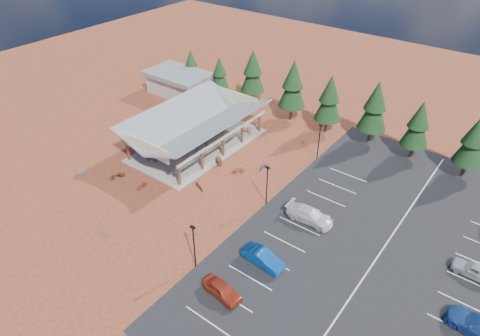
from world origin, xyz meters
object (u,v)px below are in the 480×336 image
at_px(trash_bin_0, 218,160).
at_px(trash_bin_1, 220,163).
at_px(outbuilding, 179,83).
at_px(bike_3, 213,125).
at_px(bike_0, 152,158).
at_px(bike_13, 106,229).
at_px(bike_16, 199,186).
at_px(car_8, 475,270).
at_px(lamp_post_1, 267,183).
at_px(bike_2, 195,135).
at_px(bike_11, 142,186).
at_px(bike_14, 263,167).
at_px(bike_5, 199,150).
at_px(car_1, 263,258).
at_px(bike_4, 171,173).
at_px(car_0, 222,290).
at_px(bike_1, 174,136).
at_px(bike_9, 83,172).
at_px(bike_15, 238,171).
at_px(bike_7, 246,130).
at_px(car_3, 309,215).
at_px(lamp_post_0, 194,244).
at_px(bike_6, 204,142).
at_px(bike_pavilion, 196,121).
at_px(lamp_post_2, 319,139).
at_px(bike_8, 117,176).

bearing_deg(trash_bin_0, trash_bin_1, -23.81).
xyz_separation_m(outbuilding, bike_3, (12.60, -6.07, -1.47)).
height_order(bike_0, bike_13, bike_13).
bearing_deg(bike_16, car_8, 121.13).
bearing_deg(bike_3, bike_13, 179.14).
bearing_deg(lamp_post_1, bike_2, 159.78).
xyz_separation_m(bike_11, bike_14, (9.21, 12.26, -0.07)).
bearing_deg(bike_5, car_1, -122.85).
xyz_separation_m(bike_2, bike_4, (3.95, -8.83, -0.06)).
bearing_deg(bike_0, car_0, -135.32).
relative_size(bike_0, bike_1, 0.97).
relative_size(bike_3, bike_9, 0.89).
bearing_deg(bike_15, bike_0, 64.66).
bearing_deg(bike_7, bike_4, 158.57).
bearing_deg(car_3, bike_0, 93.71).
xyz_separation_m(lamp_post_0, bike_0, (-16.92, 10.15, -2.42)).
xyz_separation_m(lamp_post_1, bike_6, (-14.26, 5.52, -2.47)).
relative_size(bike_1, car_1, 0.40).
bearing_deg(car_3, bike_2, 73.40).
relative_size(outbuilding, bike_2, 6.26).
bearing_deg(bike_1, car_8, -98.53).
relative_size(bike_11, car_8, 0.40).
bearing_deg(bike_15, car_8, -138.73).
xyz_separation_m(bike_4, bike_14, (8.26, 8.33, -0.08)).
bearing_deg(outbuilding, lamp_post_1, -28.89).
relative_size(trash_bin_1, car_1, 0.20).
relative_size(bike_pavilion, car_3, 3.69).
bearing_deg(bike_5, bike_16, -139.63).
height_order(outbuilding, bike_15, outbuilding).
distance_m(bike_16, car_8, 30.07).
height_order(bike_1, bike_16, bike_1).
distance_m(bike_6, bike_15, 8.46).
distance_m(trash_bin_1, bike_15, 3.06).
bearing_deg(bike_6, bike_4, -154.19).
height_order(bike_1, bike_9, bike_1).
distance_m(car_0, car_1, 5.39).
relative_size(lamp_post_2, bike_15, 3.05).
xyz_separation_m(bike_5, bike_16, (5.32, -5.98, -0.12)).
relative_size(bike_16, car_8, 0.42).
xyz_separation_m(bike_4, bike_8, (-4.97, -4.37, -0.01)).
xyz_separation_m(lamp_post_1, bike_2, (-16.51, 6.08, -2.41)).
bearing_deg(lamp_post_1, bike_5, 165.57).
bearing_deg(bike_16, bike_7, -145.38).
bearing_deg(bike_16, bike_8, -43.72).
distance_m(bike_16, car_3, 13.72).
bearing_deg(bike_8, bike_11, 24.01).
bearing_deg(car_0, bike_5, 53.42).
relative_size(lamp_post_1, bike_14, 3.19).
distance_m(outbuilding, bike_14, 26.85).
height_order(bike_6, car_3, car_3).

